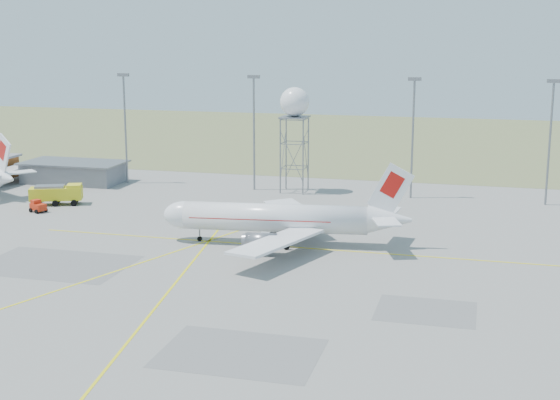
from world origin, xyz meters
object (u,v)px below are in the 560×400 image
(airliner_main, at_px, (280,219))
(fire_truck, at_px, (58,195))
(radar_tower, at_px, (294,134))
(baggage_tug, at_px, (38,208))

(airliner_main, xyz_separation_m, fire_truck, (-41.62, 14.42, -1.88))
(radar_tower, height_order, fire_truck, radar_tower)
(radar_tower, distance_m, fire_truck, 41.54)
(baggage_tug, bearing_deg, radar_tower, 61.27)
(fire_truck, xyz_separation_m, baggage_tug, (-0.17, -5.69, -0.88))
(radar_tower, bearing_deg, baggage_tug, -143.40)
(radar_tower, relative_size, baggage_tug, 6.35)
(baggage_tug, bearing_deg, fire_truck, 112.93)
(airliner_main, distance_m, fire_truck, 44.09)
(fire_truck, bearing_deg, baggage_tug, -114.00)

